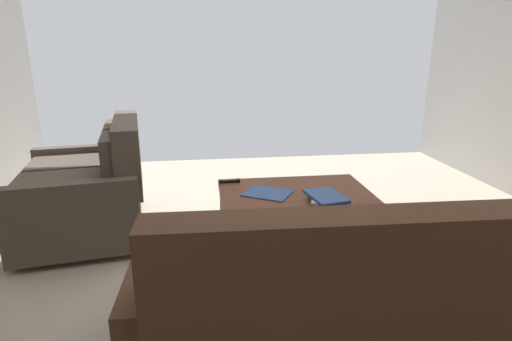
# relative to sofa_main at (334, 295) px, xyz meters

# --- Properties ---
(ground_plane) EXTENTS (5.14, 5.52, 0.01)m
(ground_plane) POSITION_rel_sofa_main_xyz_m (0.02, -0.98, -0.36)
(ground_plane) COLOR beige
(sofa_main) EXTENTS (1.79, 0.93, 0.87)m
(sofa_main) POSITION_rel_sofa_main_xyz_m (0.00, 0.00, 0.00)
(sofa_main) COLOR black
(sofa_main) RESTS_ON ground
(loveseat_near) EXTENTS (1.05, 1.30, 0.90)m
(loveseat_near) POSITION_rel_sofa_main_xyz_m (1.44, -1.65, 0.01)
(loveseat_near) COLOR black
(loveseat_near) RESTS_ON ground
(coffee_table) EXTENTS (1.08, 0.68, 0.43)m
(coffee_table) POSITION_rel_sofa_main_xyz_m (-0.09, -1.21, 0.00)
(coffee_table) COLOR brown
(coffee_table) RESTS_ON ground
(book_stack) EXTENTS (0.26, 0.33, 0.06)m
(book_stack) POSITION_rel_sofa_main_xyz_m (-0.25, -0.93, 0.10)
(book_stack) COLOR #996699
(book_stack) RESTS_ON coffee_table
(tv_remote) EXTENTS (0.16, 0.05, 0.02)m
(tv_remote) POSITION_rel_sofa_main_xyz_m (0.36, -1.47, 0.08)
(tv_remote) COLOR black
(tv_remote) RESTS_ON coffee_table
(loose_magazine) EXTENTS (0.40, 0.38, 0.01)m
(loose_magazine) POSITION_rel_sofa_main_xyz_m (0.11, -1.18, 0.07)
(loose_magazine) COLOR #385693
(loose_magazine) RESTS_ON coffee_table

